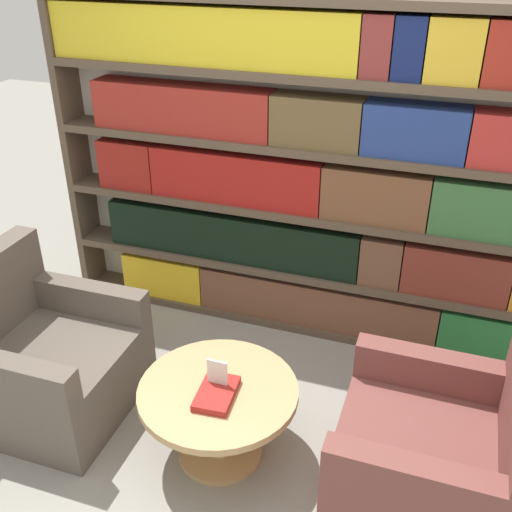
{
  "coord_description": "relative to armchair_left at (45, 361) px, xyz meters",
  "views": [
    {
      "loc": [
        0.81,
        -1.94,
        2.46
      ],
      "look_at": [
        -0.11,
        0.71,
        0.89
      ],
      "focal_mm": 42.0,
      "sensor_mm": 36.0,
      "label": 1
    }
  ],
  "objects": [
    {
      "name": "coffee_table",
      "position": [
        1.07,
        -0.04,
        0.02
      ],
      "size": [
        0.8,
        0.8,
        0.45
      ],
      "color": "tan",
      "rests_on": "ground_plane"
    },
    {
      "name": "armchair_right",
      "position": [
        2.15,
        0.0,
        0.0
      ],
      "size": [
        0.85,
        0.84,
        0.9
      ],
      "rotation": [
        0.0,
        0.0,
        -1.57
      ],
      "color": "brown",
      "rests_on": "ground_plane"
    },
    {
      "name": "stray_book",
      "position": [
        1.09,
        -0.09,
        0.16
      ],
      "size": [
        0.19,
        0.28,
        0.04
      ],
      "color": "maroon",
      "rests_on": "coffee_table"
    },
    {
      "name": "table_sign",
      "position": [
        1.07,
        -0.04,
        0.22
      ],
      "size": [
        0.1,
        0.06,
        0.17
      ],
      "color": "black",
      "rests_on": "coffee_table"
    },
    {
      "name": "armchair_left",
      "position": [
        0.0,
        0.0,
        0.0
      ],
      "size": [
        0.85,
        0.85,
        0.9
      ],
      "rotation": [
        0.0,
        0.0,
        1.58
      ],
      "color": "brown",
      "rests_on": "ground_plane"
    },
    {
      "name": "bookshelf",
      "position": [
        1.19,
        1.28,
        0.76
      ],
      "size": [
        3.4,
        0.3,
        2.13
      ],
      "color": "silver",
      "rests_on": "ground_plane"
    },
    {
      "name": "ground_plane",
      "position": [
        1.18,
        -0.17,
        -0.3
      ],
      "size": [
        14.0,
        14.0,
        0.0
      ],
      "primitive_type": "plane",
      "color": "gray"
    }
  ]
}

